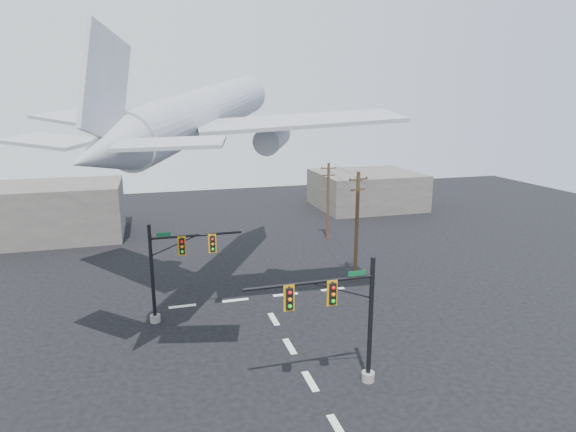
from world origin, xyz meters
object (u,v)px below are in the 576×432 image
object	(u,v)px
utility_pole_a	(357,225)
airliner	(204,114)
signal_mast_near	(345,320)
utility_pole_b	(328,200)
signal_mast_far	(172,269)

from	to	relation	value
utility_pole_a	airliner	xyz separation A→B (m)	(-12.29, -0.46, 9.15)
signal_mast_near	utility_pole_b	distance (m)	28.26
signal_mast_near	signal_mast_far	size ratio (longest dim) A/B	1.03
signal_mast_far	utility_pole_a	bearing A→B (deg)	12.87
signal_mast_near	utility_pole_a	world-z (taller)	utility_pole_a
utility_pole_b	airliner	size ratio (longest dim) A/B	0.31
signal_mast_far	utility_pole_a	xyz separation A→B (m)	(15.18, 3.47, 1.15)
signal_mast_far	utility_pole_b	size ratio (longest dim) A/B	0.83
signal_mast_far	airliner	world-z (taller)	airliner
utility_pole_a	utility_pole_b	xyz separation A→B (m)	(2.23, 12.57, -0.46)
signal_mast_near	airliner	distance (m)	17.89
utility_pole_b	utility_pole_a	bearing A→B (deg)	-91.61
utility_pole_a	airliner	distance (m)	15.32
signal_mast_near	signal_mast_far	bearing A→B (deg)	127.59
signal_mast_far	airliner	xyz separation A→B (m)	(2.89, 3.01, 10.29)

